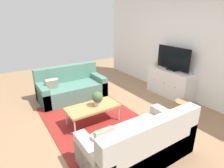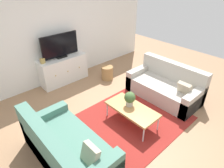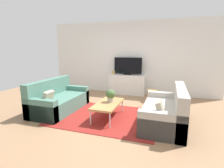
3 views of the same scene
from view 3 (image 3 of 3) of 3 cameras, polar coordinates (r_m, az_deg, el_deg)
ground_plane at (r=4.49m, az=-1.28°, el=-10.18°), size 10.00×10.00×0.00m
wall_back at (r=6.65m, az=6.19°, el=8.62°), size 6.40×0.12×2.70m
area_rug at (r=4.36m, az=-1.96°, el=-10.79°), size 2.50×1.90×0.01m
couch_left_side at (r=4.97m, az=-17.64°, el=-5.25°), size 0.88×1.75×0.85m
couch_right_side at (r=4.06m, az=17.93°, el=-8.92°), size 0.88×1.75×0.85m
coffee_table at (r=4.16m, az=-1.38°, el=-6.71°), size 0.53×1.09×0.39m
potted_plant at (r=4.19m, az=-0.51°, el=-3.72°), size 0.23×0.23×0.31m
tv_console at (r=6.50m, az=5.13°, el=-0.14°), size 1.32×0.47×0.74m
flat_screen_tv at (r=6.42m, az=5.28°, el=5.92°), size 1.03×0.16×0.64m
mantel_clock at (r=6.57m, az=0.59°, el=3.85°), size 0.11×0.07×0.13m
wicker_basket at (r=5.69m, az=13.19°, el=-3.81°), size 0.34×0.34×0.39m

